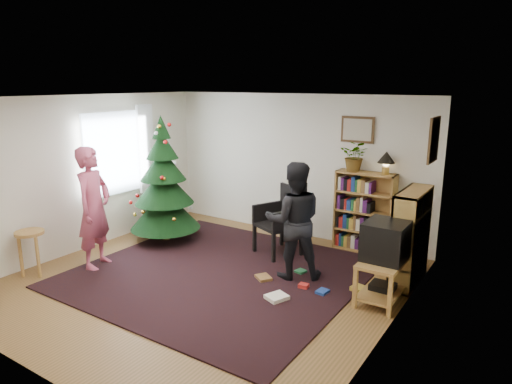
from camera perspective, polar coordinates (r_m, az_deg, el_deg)
The scene contains 23 objects.
floor at distance 6.49m, azimuth -6.19°, elevation -10.98°, with size 5.00×5.00×0.00m, color brown.
ceiling at distance 5.91m, azimuth -6.82°, elevation 11.65°, with size 5.00×5.00×0.00m, color white.
wall_back at distance 8.12m, azimuth 4.79°, elevation 3.33°, with size 5.00×0.02×2.50m, color silver.
wall_front at distance 4.53m, azimuth -27.11°, elevation -6.52°, with size 5.00×0.02×2.50m, color silver.
wall_left at distance 7.88m, azimuth -20.69°, elevation 2.18°, with size 0.02×5.00×2.50m, color silver.
wall_right at distance 4.93m, azimuth 16.62°, elevation -3.98°, with size 0.02×5.00×2.50m, color silver.
rug at distance 6.70m, azimuth -4.55°, elevation -10.03°, with size 3.80×3.60×0.02m, color black.
window_pane at distance 8.18m, azimuth -17.34°, elevation 4.61°, with size 0.04×1.20×1.40m, color silver.
curtain at distance 8.61m, azimuth -13.59°, elevation 5.26°, with size 0.06×0.35×1.60m, color white.
picture_back at distance 7.53m, azimuth 12.59°, elevation 7.63°, with size 0.55×0.03×0.42m.
picture_right at distance 6.47m, azimuth 21.35°, elevation 6.09°, with size 0.03×0.50×0.60m.
christmas_tree at distance 7.91m, azimuth -11.42°, elevation 0.25°, with size 1.19×1.19×2.17m.
bookshelf_back at distance 7.56m, azimuth 13.38°, elevation -2.33°, with size 0.95×0.30×1.30m.
bookshelf_right at distance 6.54m, azimuth 18.77°, elevation -5.22°, with size 0.30×0.95×1.30m.
tv_stand at distance 6.04m, azimuth 15.64°, elevation -10.03°, with size 0.49×0.87×0.55m.
crt_tv at distance 5.87m, azimuth 15.90°, elevation -5.86°, with size 0.51×0.55×0.48m.
armchair at distance 7.30m, azimuth 3.25°, elevation -3.13°, with size 0.79×0.82×1.09m.
stool at distance 7.19m, azimuth -26.37°, elevation -5.54°, with size 0.39×0.39×0.66m.
person_standing at distance 7.05m, azimuth -19.60°, elevation -1.90°, with size 0.66×0.43×1.81m, color #B04660.
person_by_chair at distance 6.32m, azimuth 4.76°, elevation -3.62°, with size 0.80×0.63×1.65m, color black.
potted_plant at distance 7.44m, azimuth 12.30°, elevation 4.42°, with size 0.44×0.38×0.49m, color gray.
table_lamp at distance 7.29m, azimuth 15.98°, elevation 4.00°, with size 0.27×0.27×0.36m.
floor_clutter at distance 6.27m, azimuth 6.04°, elevation -11.49°, with size 1.47×1.10×0.08m.
Camera 1 is at (3.78, -4.54, 2.69)m, focal length 32.00 mm.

